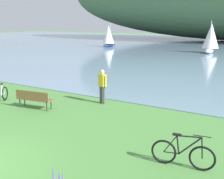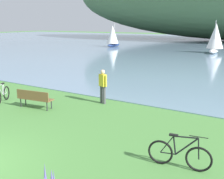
# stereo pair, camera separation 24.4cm
# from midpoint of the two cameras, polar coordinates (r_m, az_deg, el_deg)

# --- Properties ---
(park_bench_near_camera) EXTENTS (1.85, 0.73, 0.88)m
(park_bench_near_camera) POSITION_cam_midpoint_polar(r_m,az_deg,el_deg) (13.35, -15.30, -1.63)
(park_bench_near_camera) COLOR brown
(park_bench_near_camera) RESTS_ON ground
(bicycle_leaning_near_bench) EXTENTS (0.96, 1.55, 1.01)m
(bicycle_leaning_near_bench) POSITION_cam_midpoint_polar(r_m,az_deg,el_deg) (14.87, -21.39, -1.03)
(bicycle_leaning_near_bench) COLOR black
(bicycle_leaning_near_bench) RESTS_ON ground
(bicycle_beside_path) EXTENTS (1.76, 0.32, 1.01)m
(bicycle_beside_path) POSITION_cam_midpoint_polar(r_m,az_deg,el_deg) (8.03, 14.66, -12.91)
(bicycle_beside_path) COLOR black
(bicycle_beside_path) RESTS_ON ground
(person_at_shoreline) EXTENTS (0.58, 0.33, 1.71)m
(person_at_shoreline) POSITION_cam_midpoint_polar(r_m,az_deg,el_deg) (13.57, -1.41, 1.10)
(person_at_shoreline) COLOR #4C4C51
(person_at_shoreline) RESTS_ON ground
(sailboat_nearest_to_shore) EXTENTS (2.20, 3.61, 4.19)m
(sailboat_nearest_to_shore) POSITION_cam_midpoint_polar(r_m,az_deg,el_deg) (38.89, 20.83, 9.98)
(sailboat_nearest_to_shore) COLOR white
(sailboat_nearest_to_shore) RESTS_ON bay_water
(sailboat_mid_bay) EXTENTS (2.04, 3.30, 3.82)m
(sailboat_mid_bay) POSITION_cam_midpoint_polar(r_m,az_deg,el_deg) (46.07, 0.30, 11.07)
(sailboat_mid_bay) COLOR navy
(sailboat_mid_bay) RESTS_ON bay_water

